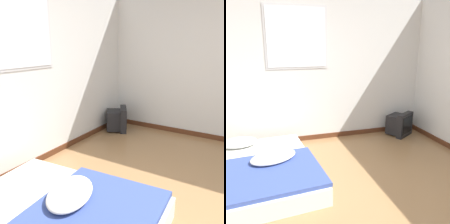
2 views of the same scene
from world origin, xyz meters
TOP-DOWN VIEW (x-y plane):
  - wall_back at (0.00, 2.52)m, footprint 7.49×0.08m
  - mattress_bed at (-0.61, 1.28)m, footprint 1.53×1.95m
  - crt_tv at (2.06, 2.21)m, footprint 0.56×0.54m

SIDE VIEW (x-z plane):
  - mattress_bed at x=-0.61m, z-range -0.04..0.32m
  - crt_tv at x=2.06m, z-range -0.01..0.45m
  - wall_back at x=0.00m, z-range 0.00..2.60m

